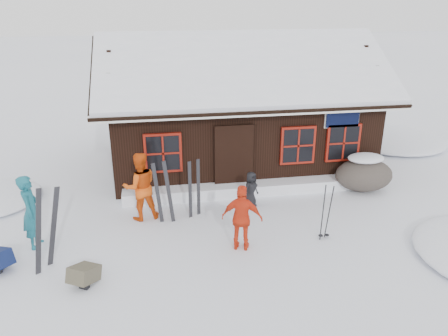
{
  "coord_description": "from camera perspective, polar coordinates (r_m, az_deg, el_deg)",
  "views": [
    {
      "loc": [
        -1.37,
        -9.08,
        5.4
      ],
      "look_at": [
        0.39,
        1.15,
        1.3
      ],
      "focal_mm": 35.0,
      "sensor_mm": 36.0,
      "label": 1
    }
  ],
  "objects": [
    {
      "name": "skier_orange_left",
      "position": [
        11.28,
        -10.89,
        -2.39
      ],
      "size": [
        0.99,
        0.84,
        1.8
      ],
      "primitive_type": "imported",
      "rotation": [
        0.0,
        0.0,
        3.34
      ],
      "color": "#DF4F0F",
      "rests_on": "ground"
    },
    {
      "name": "skier_teal",
      "position": [
        10.79,
        -23.87,
        -5.23
      ],
      "size": [
        0.45,
        0.66,
        1.75
      ],
      "primitive_type": "imported",
      "rotation": [
        0.0,
        0.0,
        1.62
      ],
      "color": "#175F6F",
      "rests_on": "ground"
    },
    {
      "name": "snow_mounds",
      "position": [
        12.57,
        5.12,
        -3.98
      ],
      "size": [
        20.6,
        13.2,
        0.48
      ],
      "color": "white",
      "rests_on": "ground"
    },
    {
      "name": "boulder",
      "position": [
        13.54,
        17.8,
        -0.72
      ],
      "size": [
        1.71,
        1.28,
        1.0
      ],
      "color": "#534942",
      "rests_on": "ground"
    },
    {
      "name": "skier_crouched",
      "position": [
        11.87,
        3.54,
        -2.83
      ],
      "size": [
        0.59,
        0.57,
        1.02
      ],
      "primitive_type": "imported",
      "rotation": [
        0.0,
        0.0,
        0.69
      ],
      "color": "black",
      "rests_on": "ground"
    },
    {
      "name": "ski_pair_mid",
      "position": [
        11.03,
        -7.93,
        -3.32
      ],
      "size": [
        0.53,
        0.16,
        1.7
      ],
      "rotation": [
        0.0,
        0.0,
        0.15
      ],
      "color": "black",
      "rests_on": "ground"
    },
    {
      "name": "ski_pair_right",
      "position": [
        11.29,
        -3.9,
        -2.82
      ],
      "size": [
        0.33,
        0.2,
        1.6
      ],
      "rotation": [
        0.0,
        0.0,
        0.51
      ],
      "color": "black",
      "rests_on": "ground"
    },
    {
      "name": "skier_orange_right",
      "position": [
        9.81,
        2.38,
        -6.55
      ],
      "size": [
        0.99,
        0.66,
        1.57
      ],
      "primitive_type": "imported",
      "rotation": [
        0.0,
        0.0,
        2.81
      ],
      "color": "red",
      "rests_on": "ground"
    },
    {
      "name": "ski_pair_left",
      "position": [
        9.85,
        -22.23,
        -7.47
      ],
      "size": [
        0.67,
        0.41,
        1.86
      ],
      "rotation": [
        0.0,
        0.0,
        0.53
      ],
      "color": "black",
      "rests_on": "ground"
    },
    {
      "name": "ground",
      "position": [
        10.65,
        -1.05,
        -8.91
      ],
      "size": [
        120.0,
        120.0,
        0.0
      ],
      "primitive_type": "plane",
      "color": "white",
      "rests_on": "ground"
    },
    {
      "name": "snow_drift",
      "position": [
        12.8,
        4.05,
        -2.59
      ],
      "size": [
        7.6,
        0.6,
        0.35
      ],
      "primitive_type": "cube",
      "color": "white",
      "rests_on": "ground"
    },
    {
      "name": "mountain_hut",
      "position": [
        14.85,
        1.71,
        6.62
      ],
      "size": [
        8.9,
        6.09,
        4.42
      ],
      "color": "black",
      "rests_on": "ground"
    },
    {
      "name": "backpack_olive",
      "position": [
        9.43,
        -17.77,
        -13.41
      ],
      "size": [
        0.66,
        0.72,
        0.31
      ],
      "primitive_type": "cube",
      "rotation": [
        0.0,
        0.0,
        -0.51
      ],
      "color": "#4D4837",
      "rests_on": "ground"
    },
    {
      "name": "ski_poles",
      "position": [
        10.53,
        13.16,
        -5.78
      ],
      "size": [
        0.25,
        0.13,
        1.42
      ],
      "color": "black",
      "rests_on": "ground"
    }
  ]
}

